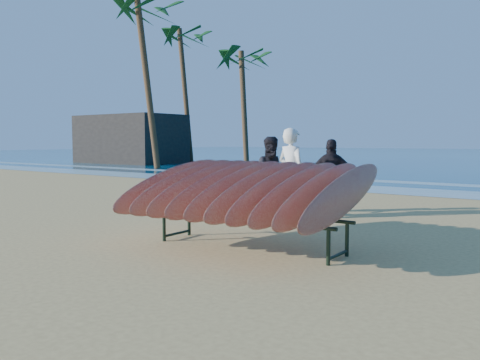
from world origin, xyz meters
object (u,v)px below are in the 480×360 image
Objects in this scene: palm_mid at (244,61)px; palm_right at (185,40)px; person_dark_a at (273,175)px; person_dark_b at (332,177)px; palm_left at (146,12)px; person_white at (291,173)px; surfboard_rack at (249,190)px; building at (130,139)px.

palm_mid is 6.44m from palm_right.
person_dark_a is at bearing -43.07° from palm_right.
person_dark_b is 0.17× the size of palm_right.
palm_left reaches higher than palm_mid.
person_white is at bearing -51.21° from palm_mid.
palm_mid is at bearing 123.71° from surfboard_rack.
surfboard_rack is 3.78m from person_dark_a.
palm_mid is at bearing 75.62° from palm_left.
palm_left is at bearing 101.78° from person_dark_a.
person_dark_a is at bearing -34.63° from building.
surfboard_rack is 23.60m from palm_left.
person_white is 0.71m from person_dark_a.
surfboard_rack is 0.41× the size of building.
surfboard_rack is 31.62m from palm_right.
person_dark_a reaches higher than person_dark_b.
person_dark_b is 28.55m from building.
palm_left reaches higher than person_dark_a.
palm_mid is (-15.44, 20.94, 5.97)m from surfboard_rack.
palm_right is at bearing -30.14° from person_white.
surfboard_rack is at bearing -106.21° from person_dark_a.
building is (-22.96, 15.86, 0.89)m from person_dark_a.
person_white is 28.61m from building.
building reaches higher than person_white.
palm_left is at bearing 138.16° from surfboard_rack.
person_white is 28.78m from palm_right.
surfboard_rack is at bearing -53.60° from palm_mid.
palm_left is (7.49, -5.19, 7.14)m from building.
palm_right reaches higher than person_white.
surfboard_rack is 1.93× the size of person_dark_b.
person_dark_b is at bearing -48.76° from palm_mid.
palm_left is (-16.64, 10.04, 8.06)m from person_dark_b.
surfboard_rack is 4.02m from person_dark_b.
person_dark_a is (-0.65, 0.26, -0.09)m from person_white.
palm_left is at bearing -21.72° from person_white.
building is at bearing 145.26° from palm_left.
person_white is (-1.09, 3.09, 0.06)m from surfboard_rack.
building is at bearing -142.06° from palm_right.
palm_left reaches higher than surfboard_rack.
palm_left reaches higher than person_white.
palm_mid is at bearing -69.20° from person_dark_b.
person_dark_b is 21.04m from palm_left.
building is 10.72m from palm_mid.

